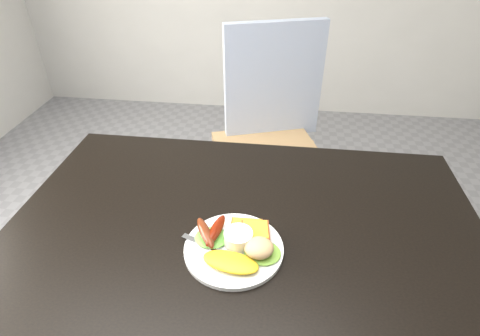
% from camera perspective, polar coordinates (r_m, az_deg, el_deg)
% --- Properties ---
extents(dining_table, '(1.20, 0.80, 0.04)m').
position_cam_1_polar(dining_table, '(0.96, 0.62, -9.73)').
color(dining_table, black).
rests_on(dining_table, ground).
extents(dining_chair, '(0.59, 0.59, 0.06)m').
position_cam_1_polar(dining_chair, '(1.75, 4.35, 1.74)').
color(dining_chair, '#A68053').
rests_on(dining_chair, ground).
extents(person, '(0.52, 0.38, 1.33)m').
position_cam_1_polar(person, '(1.38, -3.48, 2.42)').
color(person, navy).
rests_on(person, ground).
extents(plate, '(0.23, 0.23, 0.01)m').
position_cam_1_polar(plate, '(0.89, -0.96, -12.18)').
color(plate, white).
rests_on(plate, dining_table).
extents(lettuce_left, '(0.08, 0.08, 0.01)m').
position_cam_1_polar(lettuce_left, '(0.90, -4.34, -10.51)').
color(lettuce_left, '#62A43E').
rests_on(lettuce_left, plate).
extents(lettuce_right, '(0.09, 0.09, 0.01)m').
position_cam_1_polar(lettuce_right, '(0.87, 3.39, -12.73)').
color(lettuce_right, '#478621').
rests_on(lettuce_right, plate).
extents(omelette, '(0.14, 0.08, 0.02)m').
position_cam_1_polar(omelette, '(0.84, -1.44, -14.13)').
color(omelette, yellow).
rests_on(omelette, plate).
extents(sausage_a, '(0.07, 0.10, 0.03)m').
position_cam_1_polar(sausage_a, '(0.89, -5.32, -9.76)').
color(sausage_a, '#5C1B0E').
rests_on(sausage_a, lettuce_left).
extents(sausage_b, '(0.05, 0.11, 0.03)m').
position_cam_1_polar(sausage_b, '(0.90, -3.73, -9.45)').
color(sausage_b, maroon).
rests_on(sausage_b, lettuce_left).
extents(ramekin, '(0.07, 0.07, 0.04)m').
position_cam_1_polar(ramekin, '(0.88, -0.25, -10.74)').
color(ramekin, white).
rests_on(ramekin, plate).
extents(toast_a, '(0.08, 0.08, 0.01)m').
position_cam_1_polar(toast_a, '(0.91, 0.90, -9.54)').
color(toast_a, brown).
rests_on(toast_a, plate).
extents(toast_b, '(0.07, 0.07, 0.01)m').
position_cam_1_polar(toast_b, '(0.89, 2.36, -9.62)').
color(toast_b, '#964A20').
rests_on(toast_b, toast_a).
extents(potato_salad, '(0.07, 0.07, 0.04)m').
position_cam_1_polar(potato_salad, '(0.85, 2.90, -12.05)').
color(potato_salad, beige).
rests_on(potato_salad, lettuce_right).
extents(fork, '(0.17, 0.08, 0.00)m').
position_cam_1_polar(fork, '(0.88, -4.02, -12.20)').
color(fork, '#ADAFB7').
rests_on(fork, plate).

